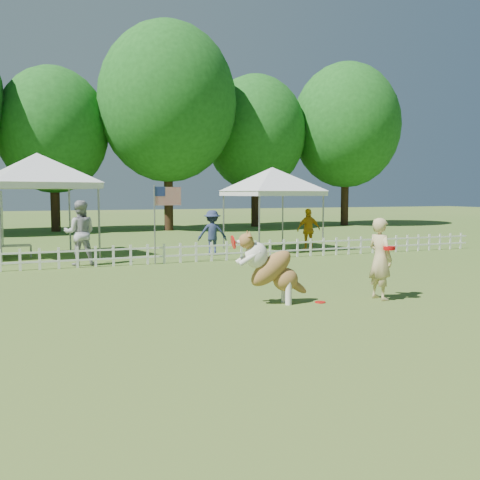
# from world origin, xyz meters

# --- Properties ---
(ground) EXTENTS (120.00, 120.00, 0.00)m
(ground) POSITION_xyz_m (0.00, 0.00, 0.00)
(ground) COLOR #325D1D
(ground) RESTS_ON ground
(picket_fence) EXTENTS (22.00, 0.08, 0.60)m
(picket_fence) POSITION_xyz_m (0.00, 7.00, 0.30)
(picket_fence) COLOR white
(picket_fence) RESTS_ON ground
(handler) EXTENTS (0.43, 0.62, 1.62)m
(handler) POSITION_xyz_m (1.89, 0.09, 0.81)
(handler) COLOR tan
(handler) RESTS_ON ground
(dog) EXTENTS (1.38, 0.62, 1.38)m
(dog) POSITION_xyz_m (-0.30, 0.45, 0.69)
(dog) COLOR brown
(dog) RESTS_ON ground
(frisbee_on_turf) EXTENTS (0.27, 0.27, 0.02)m
(frisbee_on_turf) POSITION_xyz_m (0.63, 0.24, 0.01)
(frisbee_on_turf) COLOR red
(frisbee_on_turf) RESTS_ON ground
(canopy_tent_left) EXTENTS (3.89, 3.89, 3.34)m
(canopy_tent_left) POSITION_xyz_m (-4.16, 10.17, 1.67)
(canopy_tent_left) COLOR white
(canopy_tent_left) RESTS_ON ground
(canopy_tent_right) EXTENTS (3.19, 3.19, 2.98)m
(canopy_tent_right) POSITION_xyz_m (3.85, 9.17, 1.49)
(canopy_tent_right) COLOR white
(canopy_tent_right) RESTS_ON ground
(flag_pole) EXTENTS (0.90, 0.20, 2.34)m
(flag_pole) POSITION_xyz_m (-1.04, 6.93, 1.17)
(flag_pole) COLOR gray
(flag_pole) RESTS_ON ground
(spectator_a) EXTENTS (1.02, 0.85, 1.89)m
(spectator_a) POSITION_xyz_m (-3.11, 7.56, 0.95)
(spectator_a) COLOR #9F9EA4
(spectator_a) RESTS_ON ground
(spectator_b) EXTENTS (1.10, 0.79, 1.53)m
(spectator_b) POSITION_xyz_m (1.30, 8.54, 0.76)
(spectator_b) COLOR #242E4E
(spectator_b) RESTS_ON ground
(spectator_c) EXTENTS (0.93, 0.43, 1.55)m
(spectator_c) POSITION_xyz_m (5.01, 8.50, 0.77)
(spectator_c) COLOR orange
(spectator_c) RESTS_ON ground
(tree_center_left) EXTENTS (6.00, 6.00, 9.80)m
(tree_center_left) POSITION_xyz_m (-3.00, 22.50, 4.90)
(tree_center_left) COLOR #174E16
(tree_center_left) RESTS_ON ground
(tree_center_right) EXTENTS (7.60, 7.60, 12.60)m
(tree_center_right) POSITION_xyz_m (3.00, 21.00, 6.30)
(tree_center_right) COLOR #174E16
(tree_center_right) RESTS_ON ground
(tree_right) EXTENTS (6.20, 6.20, 10.40)m
(tree_right) POSITION_xyz_m (9.00, 22.50, 5.20)
(tree_right) COLOR #174E16
(tree_right) RESTS_ON ground
(tree_far_right) EXTENTS (7.00, 7.00, 11.40)m
(tree_far_right) POSITION_xyz_m (15.00, 21.50, 5.70)
(tree_far_right) COLOR #174E16
(tree_far_right) RESTS_ON ground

